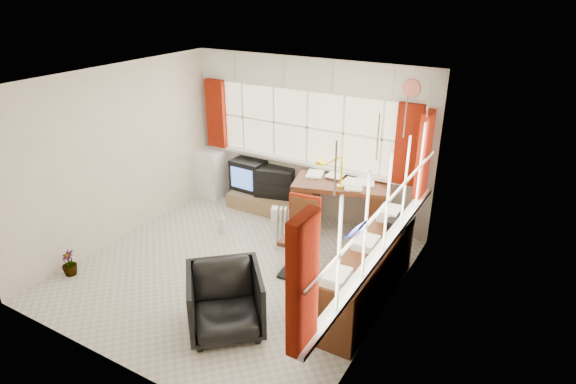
% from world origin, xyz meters
% --- Properties ---
extents(ground, '(4.00, 4.00, 0.00)m').
position_xyz_m(ground, '(0.00, 0.00, 0.00)').
color(ground, beige).
rests_on(ground, ground).
extents(room_walls, '(4.00, 4.00, 4.00)m').
position_xyz_m(room_walls, '(0.00, 0.00, 1.50)').
color(room_walls, beige).
rests_on(room_walls, ground).
extents(window_back, '(3.70, 0.12, 3.60)m').
position_xyz_m(window_back, '(0.00, 1.94, 0.95)').
color(window_back, beige).
rests_on(window_back, room_walls).
extents(window_right, '(0.12, 3.70, 3.60)m').
position_xyz_m(window_right, '(1.94, 0.00, 0.95)').
color(window_right, beige).
rests_on(window_right, room_walls).
extents(curtains, '(3.83, 3.83, 1.15)m').
position_xyz_m(curtains, '(0.92, 0.93, 1.46)').
color(curtains, maroon).
rests_on(curtains, room_walls).
extents(overhead_cabinets, '(3.98, 3.98, 0.48)m').
position_xyz_m(overhead_cabinets, '(0.98, 0.98, 2.25)').
color(overhead_cabinets, silver).
rests_on(overhead_cabinets, room_walls).
extents(desk, '(1.56, 1.06, 0.86)m').
position_xyz_m(desk, '(0.77, 1.65, 0.46)').
color(desk, '#552814').
rests_on(desk, ground).
extents(desk_lamp, '(0.18, 0.15, 0.48)m').
position_xyz_m(desk_lamp, '(0.81, 1.48, 1.15)').
color(desk_lamp, '#F9F30A').
rests_on(desk_lamp, desk).
extents(task_chair, '(0.48, 0.50, 1.04)m').
position_xyz_m(task_chair, '(0.75, 0.43, 0.55)').
color(task_chair, black).
rests_on(task_chair, ground).
extents(office_chair, '(1.12, 1.12, 0.73)m').
position_xyz_m(office_chair, '(0.61, -1.02, 0.37)').
color(office_chair, black).
rests_on(office_chair, ground).
extents(radiator, '(0.45, 0.30, 0.62)m').
position_xyz_m(radiator, '(0.34, 0.84, 0.25)').
color(radiator, white).
rests_on(radiator, ground).
extents(credenza, '(0.50, 2.00, 0.85)m').
position_xyz_m(credenza, '(1.73, 0.20, 0.39)').
color(credenza, '#552814').
rests_on(credenza, ground).
extents(file_tray, '(0.28, 0.36, 0.11)m').
position_xyz_m(file_tray, '(1.89, 0.84, 0.81)').
color(file_tray, black).
rests_on(file_tray, credenza).
extents(tv_bench, '(1.40, 0.50, 0.25)m').
position_xyz_m(tv_bench, '(-0.55, 1.72, 0.12)').
color(tv_bench, '#967A4B').
rests_on(tv_bench, ground).
extents(crt_tv, '(0.59, 0.56, 0.52)m').
position_xyz_m(crt_tv, '(-1.02, 1.89, 0.51)').
color(crt_tv, black).
rests_on(crt_tv, tv_bench).
extents(hifi_stack, '(0.74, 0.56, 0.47)m').
position_xyz_m(hifi_stack, '(-0.50, 1.86, 0.48)').
color(hifi_stack, black).
rests_on(hifi_stack, tv_bench).
extents(mini_fridge, '(0.49, 0.50, 0.83)m').
position_xyz_m(mini_fridge, '(-1.80, 1.80, 0.41)').
color(mini_fridge, white).
rests_on(mini_fridge, ground).
extents(spray_bottle_a, '(0.16, 0.16, 0.31)m').
position_xyz_m(spray_bottle_a, '(-0.79, 0.75, 0.16)').
color(spray_bottle_a, silver).
rests_on(spray_bottle_a, ground).
extents(spray_bottle_b, '(0.09, 0.09, 0.19)m').
position_xyz_m(spray_bottle_b, '(0.19, 1.21, 0.10)').
color(spray_bottle_b, '#99E4D5').
rests_on(spray_bottle_b, ground).
extents(flower_vase, '(0.23, 0.23, 0.35)m').
position_xyz_m(flower_vase, '(-1.80, -1.18, 0.17)').
color(flower_vase, black).
rests_on(flower_vase, ground).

